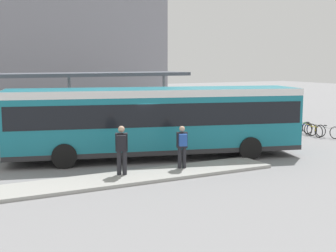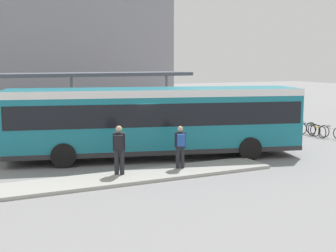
{
  "view_description": "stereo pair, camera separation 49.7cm",
  "coord_description": "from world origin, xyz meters",
  "px_view_note": "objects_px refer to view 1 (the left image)",
  "views": [
    {
      "loc": [
        -8.74,
        -17.98,
        4.17
      ],
      "look_at": [
        0.62,
        0.0,
        1.36
      ],
      "focal_mm": 50.0,
      "sensor_mm": 36.0,
      "label": 1
    },
    {
      "loc": [
        -8.3,
        -18.2,
        4.17
      ],
      "look_at": [
        0.62,
        0.0,
        1.36
      ],
      "focal_mm": 50.0,
      "sensor_mm": 36.0,
      "label": 2
    }
  ],
  "objects_px": {
    "bicycle_white": "(328,132)",
    "bicycle_blue": "(305,129)",
    "bicycle_yellow": "(313,130)",
    "pedestrian_companion": "(122,147)",
    "city_bus": "(155,117)",
    "bicycle_green": "(301,127)",
    "pedestrian_waiting": "(182,144)"
  },
  "relations": [
    {
      "from": "bicycle_white",
      "to": "bicycle_blue",
      "type": "bearing_deg",
      "value": -174.95
    },
    {
      "from": "bicycle_white",
      "to": "bicycle_yellow",
      "type": "distance_m",
      "value": 0.79
    },
    {
      "from": "pedestrian_companion",
      "to": "city_bus",
      "type": "bearing_deg",
      "value": -20.76
    },
    {
      "from": "bicycle_blue",
      "to": "bicycle_green",
      "type": "height_order",
      "value": "bicycle_green"
    },
    {
      "from": "pedestrian_waiting",
      "to": "bicycle_green",
      "type": "height_order",
      "value": "pedestrian_waiting"
    },
    {
      "from": "bicycle_yellow",
      "to": "bicycle_blue",
      "type": "bearing_deg",
      "value": 3.94
    },
    {
      "from": "pedestrian_waiting",
      "to": "pedestrian_companion",
      "type": "bearing_deg",
      "value": 107.01
    },
    {
      "from": "bicycle_white",
      "to": "bicycle_green",
      "type": "xyz_separation_m",
      "value": [
        0.01,
        2.1,
        0.01
      ]
    },
    {
      "from": "pedestrian_waiting",
      "to": "bicycle_white",
      "type": "xyz_separation_m",
      "value": [
        10.94,
        3.19,
        -0.7
      ]
    },
    {
      "from": "pedestrian_companion",
      "to": "bicycle_white",
      "type": "bearing_deg",
      "value": -52.99
    },
    {
      "from": "pedestrian_waiting",
      "to": "bicycle_yellow",
      "type": "height_order",
      "value": "pedestrian_waiting"
    },
    {
      "from": "pedestrian_waiting",
      "to": "bicycle_blue",
      "type": "height_order",
      "value": "pedestrian_waiting"
    },
    {
      "from": "city_bus",
      "to": "pedestrian_companion",
      "type": "height_order",
      "value": "city_bus"
    },
    {
      "from": "pedestrian_companion",
      "to": "bicycle_blue",
      "type": "relative_size",
      "value": 1.09
    },
    {
      "from": "bicycle_yellow",
      "to": "pedestrian_companion",
      "type": "bearing_deg",
      "value": 113.28
    },
    {
      "from": "city_bus",
      "to": "bicycle_blue",
      "type": "bearing_deg",
      "value": 25.26
    },
    {
      "from": "pedestrian_companion",
      "to": "bicycle_blue",
      "type": "distance_m",
      "value": 13.83
    },
    {
      "from": "pedestrian_waiting",
      "to": "bicycle_green",
      "type": "bearing_deg",
      "value": -45.64
    },
    {
      "from": "pedestrian_companion",
      "to": "bicycle_green",
      "type": "xyz_separation_m",
      "value": [
        13.39,
        5.22,
        -0.78
      ]
    },
    {
      "from": "pedestrian_waiting",
      "to": "bicycle_yellow",
      "type": "distance_m",
      "value": 11.29
    },
    {
      "from": "pedestrian_companion",
      "to": "bicycle_green",
      "type": "bearing_deg",
      "value": -44.83
    },
    {
      "from": "bicycle_yellow",
      "to": "bicycle_green",
      "type": "distance_m",
      "value": 1.44
    },
    {
      "from": "pedestrian_companion",
      "to": "bicycle_green",
      "type": "relative_size",
      "value": 1.08
    },
    {
      "from": "city_bus",
      "to": "bicycle_yellow",
      "type": "height_order",
      "value": "city_bus"
    },
    {
      "from": "bicycle_blue",
      "to": "bicycle_green",
      "type": "xyz_separation_m",
      "value": [
        0.34,
        0.7,
        0.0
      ]
    },
    {
      "from": "pedestrian_waiting",
      "to": "bicycle_white",
      "type": "height_order",
      "value": "pedestrian_waiting"
    },
    {
      "from": "city_bus",
      "to": "pedestrian_waiting",
      "type": "relative_size",
      "value": 7.84
    },
    {
      "from": "pedestrian_companion",
      "to": "bicycle_blue",
      "type": "bearing_deg",
      "value": -47.01
    },
    {
      "from": "bicycle_yellow",
      "to": "bicycle_blue",
      "type": "height_order",
      "value": "bicycle_blue"
    },
    {
      "from": "bicycle_blue",
      "to": "bicycle_green",
      "type": "relative_size",
      "value": 1.0
    },
    {
      "from": "city_bus",
      "to": "pedestrian_waiting",
      "type": "bearing_deg",
      "value": -79.23
    },
    {
      "from": "bicycle_yellow",
      "to": "bicycle_green",
      "type": "height_order",
      "value": "bicycle_green"
    }
  ]
}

